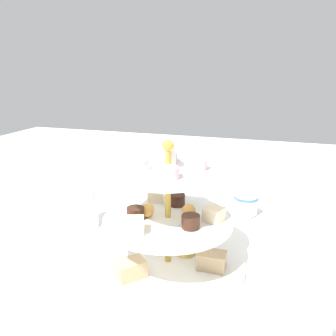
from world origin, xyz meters
TOP-DOWN VIEW (x-y plane):
  - ground_plane at (0.00, 0.00)m, footprint 2.40×2.40m
  - tiered_serving_stand at (0.00, -0.00)m, footprint 0.27×0.27m
  - water_glass_tall_right at (-0.18, -0.21)m, footprint 0.07×0.07m
  - water_glass_short_left at (0.27, 0.04)m, footprint 0.06×0.06m
  - teacup_with_saucer at (0.27, -0.11)m, footprint 0.09×0.09m
  - water_glass_mid_back at (0.10, 0.23)m, footprint 0.06×0.06m

SIDE VIEW (x-z plane):
  - ground_plane at x=0.00m, z-range 0.00..0.00m
  - teacup_with_saucer at x=0.27m, z-range 0.00..0.05m
  - water_glass_short_left at x=0.27m, z-range 0.00..0.08m
  - water_glass_mid_back at x=0.10m, z-range 0.00..0.09m
  - water_glass_tall_right at x=-0.18m, z-range 0.00..0.12m
  - tiered_serving_stand at x=0.00m, z-range -0.04..0.19m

